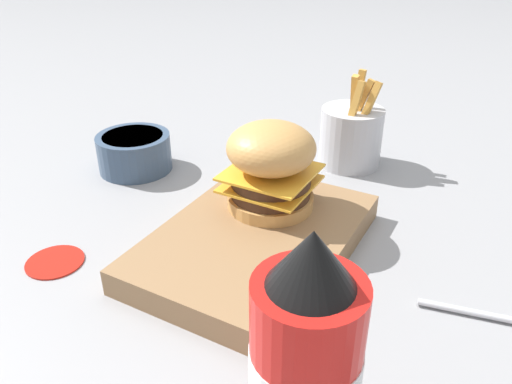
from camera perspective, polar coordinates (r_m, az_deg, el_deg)
ground_plane at (r=0.63m, az=3.13°, el=-4.94°), size 6.00×6.00×0.00m
serving_board at (r=0.60m, az=0.00°, el=-5.56°), size 0.30×0.21×0.03m
burger at (r=0.61m, az=1.71°, el=3.03°), size 0.11×0.11×0.11m
ketchup_bottle at (r=0.35m, az=5.54°, el=-20.23°), size 0.07×0.07×0.20m
fries_basket at (r=0.81m, az=10.90°, el=6.34°), size 0.10×0.10×0.15m
side_bowl at (r=0.81m, az=-13.73°, el=4.53°), size 0.11×0.11×0.06m
ketchup_puddle at (r=0.63m, az=-22.00°, el=-7.35°), size 0.07×0.07×0.00m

